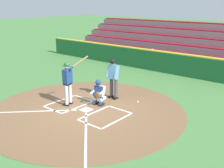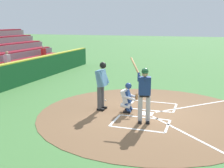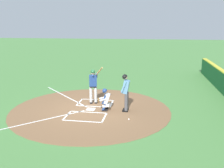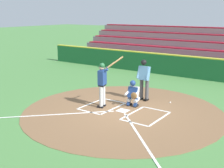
% 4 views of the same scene
% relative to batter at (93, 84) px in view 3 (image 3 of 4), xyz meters
% --- Properties ---
extents(ground_plane, '(120.00, 120.00, 0.00)m').
position_rel_batter_xyz_m(ground_plane, '(-0.95, -0.07, -1.10)').
color(ground_plane, '#4C8442').
extents(dirt_circle, '(8.00, 8.00, 0.01)m').
position_rel_batter_xyz_m(dirt_circle, '(-0.95, -0.07, -1.09)').
color(dirt_circle, brown).
rests_on(dirt_circle, ground).
extents(home_plate_and_chalk, '(7.93, 4.91, 0.01)m').
position_rel_batter_xyz_m(home_plate_and_chalk, '(-0.95, 0.81, -1.08)').
color(home_plate_and_chalk, white).
rests_on(home_plate_and_chalk, dirt_circle).
extents(batter, '(0.84, 0.88, 2.13)m').
position_rel_batter_xyz_m(batter, '(0.00, 0.00, 0.00)').
color(batter, '#BCBCBC').
rests_on(batter, ground).
extents(catcher, '(0.62, 0.61, 1.13)m').
position_rel_batter_xyz_m(catcher, '(-0.98, -0.82, -0.51)').
color(catcher, black).
rests_on(catcher, ground).
extents(plate_umpire, '(0.59, 0.42, 1.86)m').
position_rel_batter_xyz_m(plate_umpire, '(-0.92, -1.84, -0.02)').
color(plate_umpire, '#4C4C51').
rests_on(plate_umpire, ground).
extents(baseball, '(0.07, 0.07, 0.07)m').
position_rel_batter_xyz_m(baseball, '(-2.09, -2.11, -1.06)').
color(baseball, white).
rests_on(baseball, ground).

